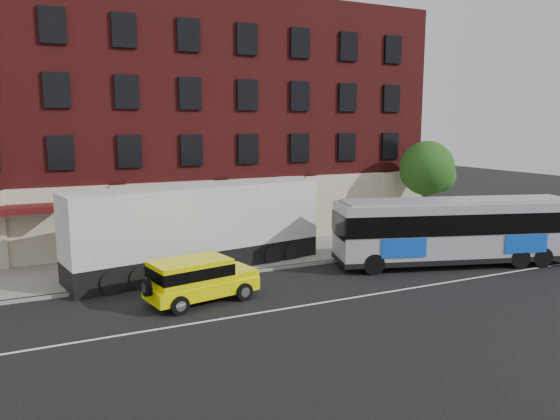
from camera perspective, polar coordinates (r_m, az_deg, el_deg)
name	(u,v)px	position (r m, az deg, el deg)	size (l,w,h in m)	color
ground	(318,308)	(22.04, 4.07, -10.47)	(120.00, 120.00, 0.00)	black
sidewalk	(239,257)	(29.86, -4.41, -5.06)	(60.00, 6.00, 0.15)	gray
kerb	(260,270)	(27.17, -2.15, -6.48)	(60.00, 0.25, 0.15)	gray
lane_line	(312,304)	(22.45, 3.44, -10.08)	(60.00, 0.12, 0.01)	silver
building	(196,122)	(36.46, -9.05, 9.34)	(30.00, 12.10, 15.00)	#5A1515
sign_pole	(81,261)	(25.01, -20.61, -5.19)	(0.30, 0.20, 2.50)	gray
street_tree	(427,170)	(36.51, 15.56, 4.13)	(3.60, 3.60, 6.20)	#35281A
city_bus	(456,229)	(29.60, 18.42, -1.93)	(13.12, 6.31, 3.53)	#9999A2
yellow_suv	(197,278)	(22.63, -8.90, -7.19)	(5.02, 2.80, 1.87)	#FFF500
shipping_container	(199,229)	(27.23, -8.69, -2.02)	(13.42, 4.92, 4.38)	black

